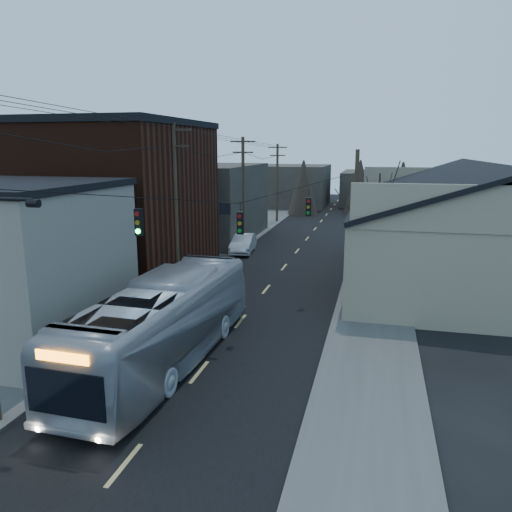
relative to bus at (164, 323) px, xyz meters
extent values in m
cube|color=black|center=(1.61, 21.57, -1.74)|extent=(9.00, 110.00, 0.02)
cube|color=#474744|center=(-4.89, 21.57, -1.69)|extent=(4.00, 110.00, 0.12)
cube|color=#474744|center=(8.11, 21.57, -1.69)|extent=(4.00, 110.00, 0.12)
cube|color=gray|center=(-7.39, 0.57, 1.75)|extent=(8.00, 8.00, 7.00)
cube|color=black|center=(-8.39, 11.57, 3.25)|extent=(10.00, 12.00, 10.00)
cube|color=#332D29|center=(-7.89, 27.57, 1.75)|extent=(9.00, 14.00, 7.00)
cube|color=gray|center=(14.61, 16.57, 0.75)|extent=(16.00, 20.00, 5.00)
cube|color=black|center=(10.61, 16.57, 4.55)|extent=(8.16, 20.60, 2.86)
cube|color=#332D29|center=(-4.39, 56.57, 1.25)|extent=(10.00, 12.00, 6.00)
cube|color=#332D29|center=(8.61, 61.57, 0.75)|extent=(12.00, 14.00, 5.00)
cone|color=black|center=(8.11, 11.57, 1.85)|extent=(0.40, 0.40, 7.20)
cylinder|color=#382B1E|center=(-3.39, 9.57, 3.25)|extent=(0.28, 0.28, 10.00)
cube|color=#382B1E|center=(-3.39, 9.57, 7.85)|extent=(2.20, 0.12, 0.12)
cylinder|color=#382B1E|center=(-3.39, 24.57, 3.00)|extent=(0.28, 0.28, 9.50)
cube|color=#382B1E|center=(-3.39, 24.57, 7.35)|extent=(2.20, 0.12, 0.12)
cylinder|color=#382B1E|center=(-3.39, 39.57, 2.75)|extent=(0.28, 0.28, 9.00)
cube|color=#382B1E|center=(-3.39, 39.57, 6.85)|extent=(2.20, 0.12, 0.12)
cylinder|color=#382B1E|center=(6.61, 16.57, 2.50)|extent=(0.28, 0.28, 8.50)
cube|color=black|center=(-0.39, -0.93, 4.20)|extent=(0.28, 0.20, 1.00)
cube|color=black|center=(2.21, 3.57, 3.60)|extent=(0.28, 0.20, 1.00)
cube|color=black|center=(4.41, 9.57, 3.70)|extent=(0.28, 0.20, 1.00)
imported|color=#9FA2AA|center=(0.00, 0.00, 0.00)|extent=(3.42, 12.70, 3.51)
imported|color=#AEAFB6|center=(-2.69, 21.90, -0.98)|extent=(2.11, 4.85, 1.55)
camera|label=1|loc=(8.10, -17.48, 6.89)|focal=35.00mm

